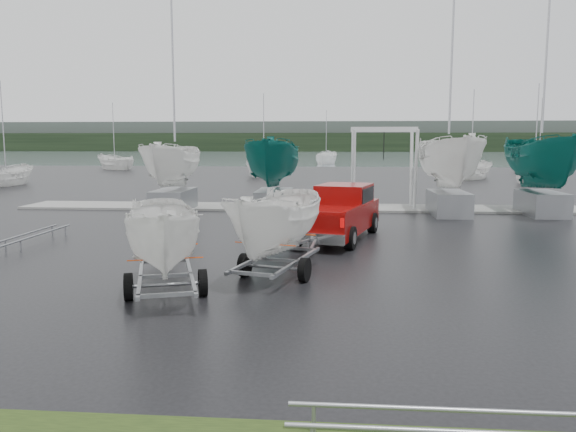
{
  "coord_description": "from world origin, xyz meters",
  "views": [
    {
      "loc": [
        1.01,
        -15.51,
        3.44
      ],
      "look_at": [
        -0.36,
        1.09,
        1.2
      ],
      "focal_mm": 35.0,
      "sensor_mm": 36.0,
      "label": 1
    }
  ],
  "objects_px": {
    "trailer_hitched": "(277,169)",
    "pickup_truck": "(340,211)",
    "boat_hoist": "(384,156)",
    "trailer_parked": "(163,178)"
  },
  "relations": [
    {
      "from": "pickup_truck",
      "to": "boat_hoist",
      "type": "relative_size",
      "value": 1.43
    },
    {
      "from": "pickup_truck",
      "to": "trailer_hitched",
      "type": "relative_size",
      "value": 1.16
    },
    {
      "from": "pickup_truck",
      "to": "trailer_parked",
      "type": "bearing_deg",
      "value": -101.23
    },
    {
      "from": "trailer_hitched",
      "to": "pickup_truck",
      "type": "bearing_deg",
      "value": 90.0
    },
    {
      "from": "pickup_truck",
      "to": "boat_hoist",
      "type": "distance_m",
      "value": 9.06
    },
    {
      "from": "pickup_truck",
      "to": "trailer_parked",
      "type": "xyz_separation_m",
      "value": [
        -3.93,
        -7.95,
        1.66
      ]
    },
    {
      "from": "pickup_truck",
      "to": "boat_hoist",
      "type": "height_order",
      "value": "boat_hoist"
    },
    {
      "from": "boat_hoist",
      "to": "pickup_truck",
      "type": "bearing_deg",
      "value": -104.62
    },
    {
      "from": "trailer_hitched",
      "to": "trailer_parked",
      "type": "bearing_deg",
      "value": -125.53
    },
    {
      "from": "trailer_hitched",
      "to": "boat_hoist",
      "type": "distance_m",
      "value": 15.18
    }
  ]
}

